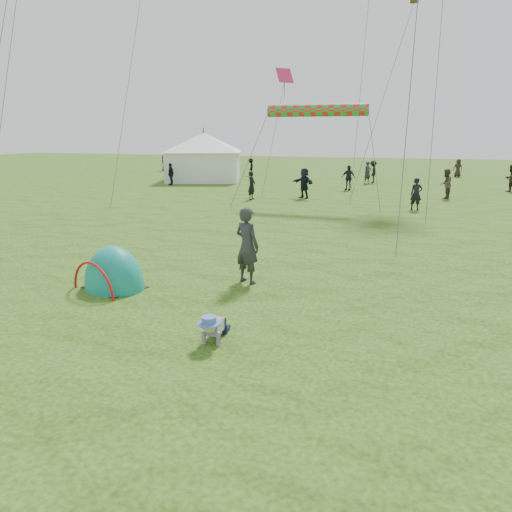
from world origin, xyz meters
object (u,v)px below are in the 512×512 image
(crawling_toddler, at_px, (213,326))
(standing_adult, at_px, (247,246))
(popup_tent, at_px, (115,288))
(event_marquee, at_px, (204,155))

(crawling_toddler, bearing_deg, standing_adult, 94.52)
(popup_tent, bearing_deg, event_marquee, 128.95)
(popup_tent, xyz_separation_m, standing_adult, (3.01, 1.44, 0.98))
(event_marquee, bearing_deg, crawling_toddler, -83.35)
(popup_tent, xyz_separation_m, event_marquee, (-9.27, 25.64, 2.04))
(standing_adult, height_order, event_marquee, event_marquee)
(crawling_toddler, bearing_deg, event_marquee, 110.25)
(popup_tent, bearing_deg, standing_adult, 44.65)
(popup_tent, relative_size, event_marquee, 0.36)
(event_marquee, bearing_deg, standing_adult, -81.34)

